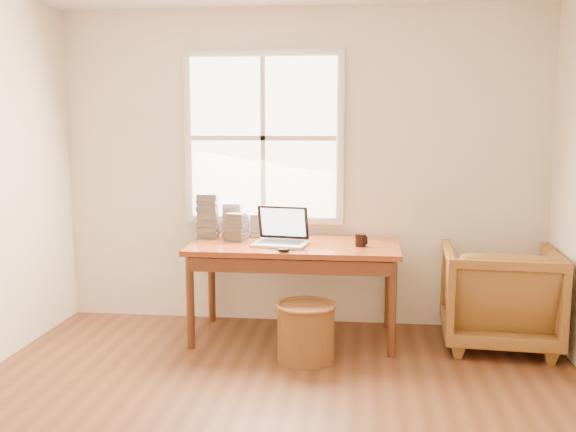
% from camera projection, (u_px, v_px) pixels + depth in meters
% --- Properties ---
extents(room_shell, '(4.04, 4.54, 2.64)m').
position_uv_depth(room_shell, '(256.00, 193.00, 3.25)').
color(room_shell, brown).
rests_on(room_shell, ground).
extents(desk, '(1.60, 0.80, 0.04)m').
position_uv_depth(desk, '(294.00, 246.00, 4.94)').
color(desk, brown).
rests_on(desk, room_shell).
extents(armchair, '(0.87, 0.89, 0.76)m').
position_uv_depth(armchair, '(499.00, 296.00, 4.82)').
color(armchair, brown).
rests_on(armchair, room_shell).
extents(wicker_stool, '(0.51, 0.51, 0.40)m').
position_uv_depth(wicker_stool, '(306.00, 333.00, 4.53)').
color(wicker_stool, brown).
rests_on(wicker_stool, room_shell).
extents(laptop, '(0.44, 0.46, 0.29)m').
position_uv_depth(laptop, '(280.00, 227.00, 4.83)').
color(laptop, '#A3A6A9').
rests_on(laptop, desk).
extents(mouse, '(0.11, 0.09, 0.03)m').
position_uv_depth(mouse, '(284.00, 250.00, 4.60)').
color(mouse, black).
rests_on(mouse, desk).
extents(coffee_mug, '(0.11, 0.11, 0.09)m').
position_uv_depth(coffee_mug, '(361.00, 240.00, 4.83)').
color(coffee_mug, black).
rests_on(coffee_mug, desk).
extents(cd_stack_a, '(0.15, 0.14, 0.28)m').
position_uv_depth(cd_stack_a, '(232.00, 220.00, 5.20)').
color(cd_stack_a, '#AEB3BA').
rests_on(cd_stack_a, desk).
extents(cd_stack_b, '(0.16, 0.15, 0.22)m').
position_uv_depth(cd_stack_b, '(237.00, 227.00, 5.05)').
color(cd_stack_b, '#27262B').
rests_on(cd_stack_b, desk).
extents(cd_stack_c, '(0.17, 0.15, 0.36)m').
position_uv_depth(cd_stack_c, '(208.00, 216.00, 5.16)').
color(cd_stack_c, gray).
rests_on(cd_stack_c, desk).
extents(cd_stack_d, '(0.18, 0.17, 0.19)m').
position_uv_depth(cd_stack_d, '(259.00, 225.00, 5.24)').
color(cd_stack_d, silver).
rests_on(cd_stack_d, desk).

